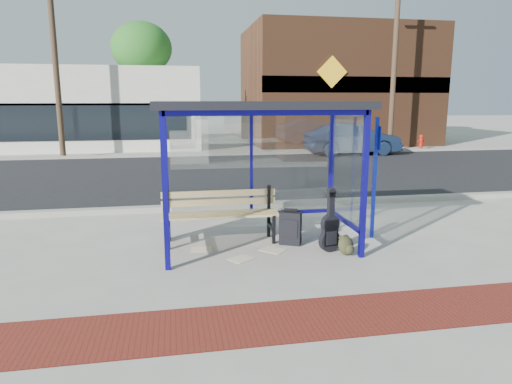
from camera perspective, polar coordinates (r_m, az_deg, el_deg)
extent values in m
plane|color=#B2ADA0|center=(7.73, 0.38, -6.97)|extent=(120.00, 120.00, 0.00)
cube|color=maroon|center=(5.38, 5.73, -15.50)|extent=(60.00, 1.00, 0.01)
cube|color=gray|center=(10.47, -2.58, -1.72)|extent=(60.00, 0.25, 0.12)
cube|color=black|center=(15.46, -5.16, 2.31)|extent=(60.00, 10.00, 0.00)
cube|color=gray|center=(20.49, -6.48, 4.69)|extent=(60.00, 0.25, 0.12)
cube|color=#B2ADA0|center=(22.38, -6.82, 5.10)|extent=(60.00, 4.00, 0.01)
cube|color=#100B7F|center=(6.58, -11.30, -0.08)|extent=(0.08, 0.08, 2.30)
cube|color=#100B7F|center=(7.18, 13.38, 0.78)|extent=(0.08, 0.08, 2.30)
cube|color=#100B7F|center=(8.06, -11.17, 2.01)|extent=(0.08, 0.08, 2.30)
cube|color=#100B7F|center=(8.55, 9.37, 2.61)|extent=(0.08, 0.08, 2.30)
cube|color=#100B7F|center=(8.07, -0.61, 10.16)|extent=(3.00, 0.08, 0.08)
cube|color=#100B7F|center=(6.60, 1.64, 9.87)|extent=(3.00, 0.08, 0.08)
cube|color=#100B7F|center=(7.21, -11.57, 9.78)|extent=(0.08, 1.50, 0.08)
cube|color=#100B7F|center=(7.76, 11.52, 9.88)|extent=(0.08, 1.50, 0.08)
cube|color=#100B7F|center=(8.33, -0.58, -2.75)|extent=(3.00, 0.08, 0.06)
cube|color=#100B7F|center=(7.49, -11.00, -4.58)|extent=(0.08, 1.50, 0.06)
cube|color=#100B7F|center=(8.02, 10.99, -3.52)|extent=(0.08, 1.50, 0.06)
cube|color=#100B7F|center=(8.14, -0.59, 3.75)|extent=(0.05, 0.05, 1.90)
cube|color=silver|center=(8.15, -0.59, 3.47)|extent=(2.84, 0.01, 1.82)
cube|color=silver|center=(7.29, -11.27, 2.31)|extent=(0.02, 1.34, 1.82)
cube|color=silver|center=(7.84, 11.24, 2.93)|extent=(0.02, 1.34, 1.82)
cube|color=black|center=(7.33, 0.40, 10.81)|extent=(3.30, 1.80, 0.12)
cube|color=silver|center=(26.34, -27.59, 9.20)|extent=(18.00, 6.00, 4.00)
cube|color=#59331E|center=(27.37, 9.91, 12.85)|extent=(10.00, 7.00, 6.40)
cube|color=black|center=(24.16, 12.79, 12.96)|extent=(10.00, 0.10, 0.80)
cube|color=yellow|center=(23.55, 9.48, 14.59)|extent=(1.56, 0.06, 1.56)
cylinder|color=#4C3826|center=(29.25, -13.83, 11.22)|extent=(0.36, 0.36, 5.00)
ellipsoid|color=#1D651D|center=(29.41, -14.12, 17.07)|extent=(3.60, 3.60, 3.06)
cylinder|color=#4C3826|center=(32.33, 15.34, 11.14)|extent=(0.36, 0.36, 5.00)
ellipsoid|color=#1D651D|center=(32.48, 15.62, 16.43)|extent=(3.60, 3.60, 3.06)
cylinder|color=#4C3826|center=(21.18, -23.79, 14.72)|extent=(0.24, 0.24, 8.00)
cylinder|color=#4C3826|center=(23.12, 16.89, 14.82)|extent=(0.24, 0.24, 8.00)
cube|color=black|center=(7.71, -10.91, -5.27)|extent=(0.06, 0.06, 0.50)
cube|color=black|center=(8.07, -10.94, -2.87)|extent=(0.06, 0.06, 0.95)
cube|color=black|center=(7.92, -10.89, -4.82)|extent=(0.06, 0.45, 0.06)
cube|color=black|center=(7.88, 2.23, -4.70)|extent=(0.06, 0.06, 0.50)
cube|color=black|center=(8.23, 1.60, -2.38)|extent=(0.06, 0.06, 0.95)
cube|color=black|center=(8.08, 1.90, -4.28)|extent=(0.06, 0.45, 0.06)
cube|color=#D6BE7B|center=(7.71, -4.32, -3.15)|extent=(2.01, 0.11, 0.04)
cube|color=#D6BE7B|center=(7.83, -4.41, -2.93)|extent=(2.01, 0.11, 0.04)
cube|color=#D6BE7B|center=(7.94, -4.50, -2.71)|extent=(2.01, 0.11, 0.04)
cube|color=#D6BE7B|center=(8.06, -4.59, -2.50)|extent=(2.01, 0.11, 0.04)
cube|color=#D6BE7B|center=(8.07, -4.64, -1.27)|extent=(2.01, 0.04, 0.11)
cube|color=#D6BE7B|center=(8.03, -4.65, -0.19)|extent=(2.01, 0.04, 0.11)
cylinder|color=black|center=(7.58, 9.19, -6.03)|extent=(0.38, 0.18, 0.37)
cylinder|color=black|center=(7.50, 9.26, -3.93)|extent=(0.32, 0.17, 0.31)
cube|color=black|center=(7.54, 9.22, -5.01)|extent=(0.28, 0.16, 0.44)
cube|color=black|center=(7.43, 9.33, -1.72)|extent=(0.11, 0.11, 0.44)
cube|color=black|center=(7.39, 9.38, -0.27)|extent=(0.15, 0.12, 0.09)
cube|color=black|center=(7.85, 4.33, -4.47)|extent=(0.42, 0.36, 0.57)
cylinder|color=black|center=(7.95, 3.34, -6.26)|extent=(0.13, 0.21, 0.05)
cylinder|color=black|center=(7.91, 5.26, -6.39)|extent=(0.13, 0.21, 0.05)
cube|color=black|center=(7.77, 4.36, -2.24)|extent=(0.22, 0.13, 0.04)
cube|color=black|center=(7.73, 4.17, -4.59)|extent=(0.27, 0.13, 0.31)
ellipsoid|color=#2A2B18|center=(7.47, 11.17, -6.55)|extent=(0.32, 0.27, 0.32)
ellipsoid|color=#2A2B18|center=(7.42, 11.65, -7.07)|extent=(0.18, 0.15, 0.17)
cube|color=#2A2B18|center=(7.44, 11.12, -5.41)|extent=(0.10, 0.06, 0.03)
cube|color=#0D1A95|center=(8.29, 14.58, 1.60)|extent=(0.08, 0.08, 2.15)
cube|color=#0D1A95|center=(8.21, 15.11, 6.54)|extent=(0.08, 0.27, 0.40)
cube|color=white|center=(7.68, -6.85, -7.14)|extent=(0.36, 0.29, 0.01)
cube|color=white|center=(7.20, -1.88, -8.35)|extent=(0.45, 0.44, 0.01)
cube|color=white|center=(7.60, 2.12, -7.27)|extent=(0.48, 0.47, 0.01)
imported|color=#182743|center=(21.16, 11.97, 6.46)|extent=(4.28, 1.59, 1.40)
cylinder|color=#B6180D|center=(24.46, 19.92, 5.75)|extent=(0.20, 0.20, 0.61)
sphere|color=#B6180D|center=(24.43, 19.97, 6.53)|extent=(0.22, 0.22, 0.22)
cylinder|color=#B6180D|center=(24.45, 19.93, 5.98)|extent=(0.34, 0.16, 0.10)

